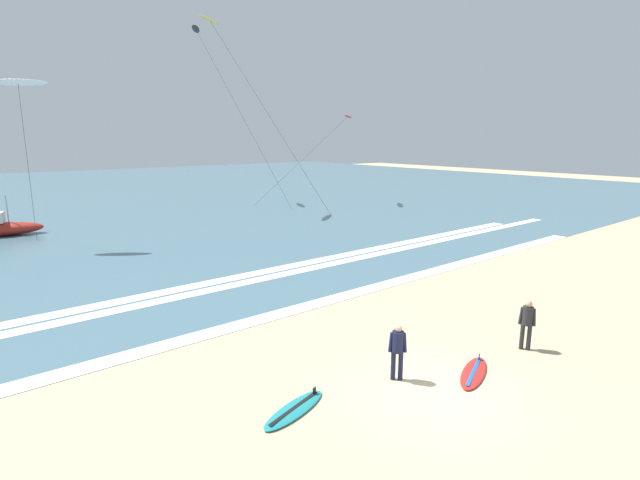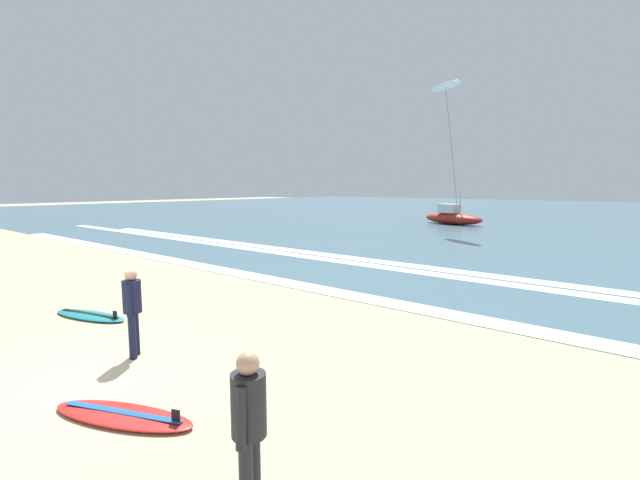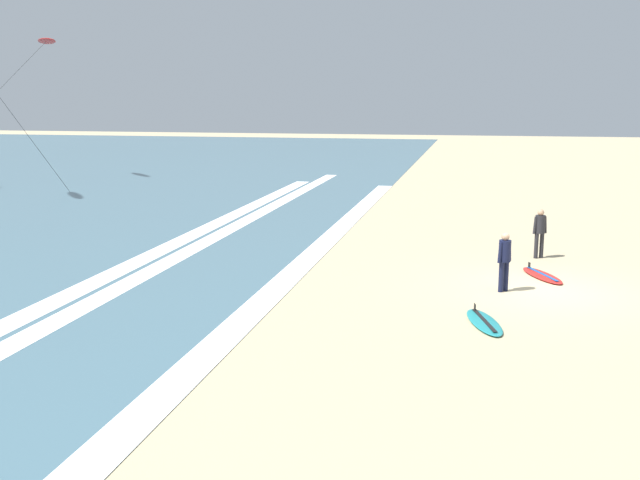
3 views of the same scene
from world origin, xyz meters
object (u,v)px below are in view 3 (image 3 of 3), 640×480
Objects in this scene: surfboard_left_pile at (484,322)px; kite_red_high_left at (46,42)px; surfer_foreground_main at (540,229)px; surfboard_foreground_flat at (542,275)px; surfer_left_far at (505,257)px.

surfboard_left_pile is 37.70m from kite_red_high_left.
surfer_foreground_main is 2.77m from surfboard_foreground_flat.
kite_red_high_left is at bearing 50.30° from surfer_left_far.
surfer_left_far is 35.88m from kite_red_high_left.
surfboard_left_pile is (-4.96, 1.66, 0.00)m from surfboard_foreground_flat.
surfboard_foreground_flat is (-2.62, 0.08, -0.91)m from surfer_foreground_main.
surfer_foreground_main is 0.17× the size of kite_red_high_left.
surfer_foreground_main is 0.73× the size of surfboard_left_pile.
surfer_left_far is at bearing -9.36° from surfboard_left_pile.
surfboard_foreground_flat is 5.24m from surfboard_left_pile.
surfboard_foreground_flat is 0.99× the size of surfboard_left_pile.
surfer_foreground_main is at bearing -1.74° from surfboard_foreground_flat.
surfboard_foreground_flat is (1.90, -1.16, -0.91)m from surfer_left_far.
kite_red_high_left is (22.42, 27.00, 7.44)m from surfer_left_far.
surfer_left_far is 0.17× the size of kite_red_high_left.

